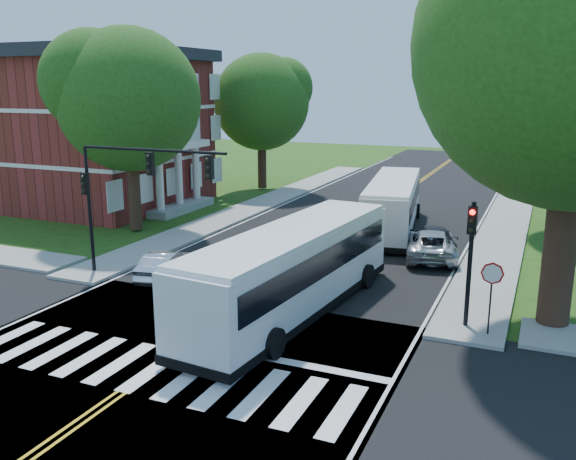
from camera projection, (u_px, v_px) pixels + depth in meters
The scene contains 21 objects.
ground at pixel (163, 363), 18.78m from camera, with size 140.00×140.00×0.00m, color #224A12.
road at pixel (345, 235), 34.86m from camera, with size 14.00×96.00×0.01m, color black.
cross_road at pixel (163, 363), 18.78m from camera, with size 60.00×12.00×0.01m, color black.
center_line at pixel (365, 220), 38.43m from camera, with size 0.36×70.00×0.01m, color gold.
edge_line_w at pixel (267, 212), 41.04m from camera, with size 0.12×70.00×0.01m, color silver.
edge_line_e at pixel (476, 230), 35.81m from camera, with size 0.12×70.00×0.01m, color silver.
crosswalk at pixel (153, 370), 18.33m from camera, with size 12.60×3.00×0.01m, color silver.
stop_bar at pixel (287, 362), 18.86m from camera, with size 6.60×0.40×0.01m, color silver.
sidewalk_nw at pixel (266, 202), 44.29m from camera, with size 2.60×40.00×0.15m, color gray.
sidewalk_ne at pixel (507, 221), 37.90m from camera, with size 2.60×40.00×0.15m, color gray.
tree_west_near at pixel (129, 100), 33.95m from camera, with size 8.00×8.00×11.40m.
tree_west_far at pixel (261, 102), 48.18m from camera, with size 7.60×7.60×10.67m.
brick_building at pixel (64, 127), 43.82m from camera, with size 20.00×13.00×10.80m.
signal_nw at pixel (130, 181), 25.75m from camera, with size 7.15×0.46×5.66m.
signal_ne at pixel (471, 248), 20.69m from camera, with size 0.30×0.46×4.40m.
stop_sign at pixel (492, 281), 20.19m from camera, with size 0.76×0.08×2.53m.
bus_lead at pixel (293, 269), 22.58m from camera, with size 3.88×12.66×3.22m.
bus_follow at pixel (393, 204), 35.52m from camera, with size 4.29×11.87×3.01m.
hatchback at pixel (165, 265), 26.86m from camera, with size 1.31×3.77×1.24m, color silver.
suv at pixel (431, 244), 30.00m from camera, with size 2.35×5.09×1.42m, color #ADB0B5.
dark_sedan at pixel (433, 238), 31.39m from camera, with size 1.84×4.52×1.31m, color black.
Camera 1 is at (10.39, -14.37, 8.38)m, focal length 38.00 mm.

